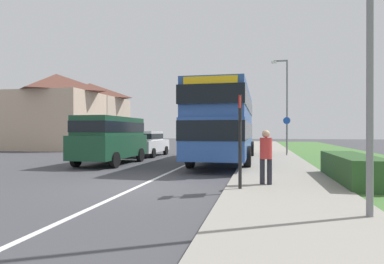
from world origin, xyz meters
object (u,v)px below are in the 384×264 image
object	(u,v)px
bus_stop_sign	(240,135)
cycle_route_sign	(287,134)
parked_car_white	(147,142)
street_lamp_mid	(285,100)
pedestrian_at_stop	(266,154)
double_decker_bus	(225,121)
parked_van_dark_green	(111,136)

from	to	relation	value
bus_stop_sign	cycle_route_sign	bearing A→B (deg)	80.16
parked_car_white	street_lamp_mid	world-z (taller)	street_lamp_mid
pedestrian_at_stop	street_lamp_mid	world-z (taller)	street_lamp_mid
pedestrian_at_stop	bus_stop_sign	bearing A→B (deg)	-129.58
parked_car_white	street_lamp_mid	distance (m)	10.03
double_decker_bus	cycle_route_sign	xyz separation A→B (m)	(3.43, 4.18, -0.71)
double_decker_bus	pedestrian_at_stop	size ratio (longest dim) A/B	6.39
double_decker_bus	pedestrian_at_stop	bearing A→B (deg)	-75.37
parked_van_dark_green	parked_car_white	xyz separation A→B (m)	(-0.03, 5.19, -0.48)
parked_van_dark_green	pedestrian_at_stop	bearing A→B (deg)	-35.74
double_decker_bus	parked_van_dark_green	distance (m)	5.90
parked_car_white	cycle_route_sign	bearing A→B (deg)	7.19
parked_van_dark_green	parked_car_white	world-z (taller)	parked_van_dark_green
parked_van_dark_green	street_lamp_mid	xyz separation A→B (m)	(8.95, 8.55, 2.46)
parked_van_dark_green	parked_car_white	distance (m)	5.21
parked_van_dark_green	bus_stop_sign	world-z (taller)	bus_stop_sign
double_decker_bus	bus_stop_sign	distance (m)	8.39
street_lamp_mid	bus_stop_sign	bearing A→B (deg)	-98.67
pedestrian_at_stop	cycle_route_sign	size ratio (longest dim) A/B	0.66
double_decker_bus	parked_van_dark_green	bearing A→B (deg)	-158.64
parked_car_white	pedestrian_at_stop	bearing A→B (deg)	-54.78
double_decker_bus	cycle_route_sign	size ratio (longest dim) A/B	4.24
parked_van_dark_green	cycle_route_sign	size ratio (longest dim) A/B	1.97
bus_stop_sign	street_lamp_mid	world-z (taller)	street_lamp_mid
street_lamp_mid	double_decker_bus	bearing A→B (deg)	-118.65
parked_car_white	bus_stop_sign	bearing A→B (deg)	-59.26
pedestrian_at_stop	street_lamp_mid	size ratio (longest dim) A/B	0.25
parked_car_white	street_lamp_mid	xyz separation A→B (m)	(8.98, 3.36, 2.94)
pedestrian_at_stop	bus_stop_sign	xyz separation A→B (m)	(-0.68, -0.82, 0.56)
parked_car_white	double_decker_bus	bearing A→B (deg)	-29.20
bus_stop_sign	pedestrian_at_stop	bearing A→B (deg)	50.42
double_decker_bus	bus_stop_sign	world-z (taller)	double_decker_bus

